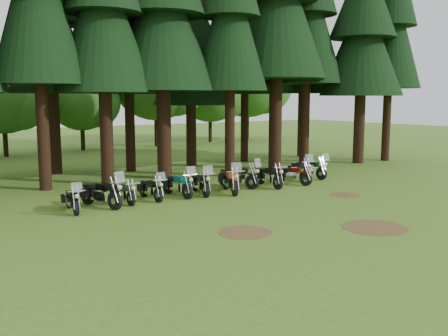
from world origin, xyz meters
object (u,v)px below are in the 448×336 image
at_px(motorcycle_5, 200,184).
at_px(motorcycle_7, 238,177).
at_px(motorcycle_6, 230,182).
at_px(motorcycle_2, 123,193).
at_px(motorcycle_8, 269,177).
at_px(motorcycle_0, 72,201).
at_px(motorcycle_3, 151,190).
at_px(motorcycle_10, 300,170).
at_px(motorcycle_11, 311,169).
at_px(motorcycle_1, 101,194).
at_px(motorcycle_9, 292,176).
at_px(motorcycle_4, 177,185).

distance_m(motorcycle_5, motorcycle_7, 2.48).
xyz_separation_m(motorcycle_6, motorcycle_7, (1.09, 0.85, -0.01)).
height_order(motorcycle_2, motorcycle_7, motorcycle_7).
height_order(motorcycle_6, motorcycle_8, motorcycle_6).
relative_size(motorcycle_0, motorcycle_2, 1.04).
height_order(motorcycle_3, motorcycle_10, motorcycle_10).
bearing_deg(motorcycle_2, motorcycle_11, 0.08).
bearing_deg(motorcycle_11, motorcycle_8, -170.12).
bearing_deg(motorcycle_2, motorcycle_1, -169.38).
bearing_deg(motorcycle_6, motorcycle_9, 21.65).
height_order(motorcycle_1, motorcycle_9, motorcycle_1).
distance_m(motorcycle_0, motorcycle_7, 8.41).
height_order(motorcycle_4, motorcycle_6, motorcycle_6).
relative_size(motorcycle_0, motorcycle_8, 0.89).
relative_size(motorcycle_4, motorcycle_10, 1.00).
bearing_deg(motorcycle_10, motorcycle_2, -159.97).
height_order(motorcycle_7, motorcycle_11, motorcycle_7).
distance_m(motorcycle_2, motorcycle_5, 3.66).
bearing_deg(motorcycle_3, motorcycle_2, 179.42).
bearing_deg(motorcycle_7, motorcycle_0, 165.94).
relative_size(motorcycle_6, motorcycle_9, 1.16).
bearing_deg(motorcycle_8, motorcycle_10, 22.35).
distance_m(motorcycle_2, motorcycle_9, 8.95).
bearing_deg(motorcycle_8, motorcycle_11, 20.27).
height_order(motorcycle_7, motorcycle_10, motorcycle_7).
relative_size(motorcycle_6, motorcycle_10, 1.03).
bearing_deg(motorcycle_0, motorcycle_5, 8.88).
bearing_deg(motorcycle_7, motorcycle_8, -44.10).
distance_m(motorcycle_5, motorcycle_9, 5.29).
bearing_deg(motorcycle_7, motorcycle_4, 165.51).
bearing_deg(motorcycle_1, motorcycle_4, -14.73).
bearing_deg(motorcycle_10, motorcycle_11, 24.31).
distance_m(motorcycle_0, motorcycle_1, 1.24).
bearing_deg(motorcycle_3, motorcycle_9, -3.70).
xyz_separation_m(motorcycle_5, motorcycle_7, (2.44, 0.41, 0.02)).
distance_m(motorcycle_0, motorcycle_2, 2.32).
height_order(motorcycle_2, motorcycle_3, motorcycle_3).
distance_m(motorcycle_3, motorcycle_11, 9.88).
bearing_deg(motorcycle_4, motorcycle_11, -1.06).
xyz_separation_m(motorcycle_2, motorcycle_5, (3.65, -0.19, 0.08)).
height_order(motorcycle_2, motorcycle_9, motorcycle_9).
height_order(motorcycle_5, motorcycle_7, motorcycle_7).
bearing_deg(motorcycle_6, motorcycle_4, -173.17).
height_order(motorcycle_7, motorcycle_9, motorcycle_7).
height_order(motorcycle_3, motorcycle_5, motorcycle_5).
relative_size(motorcycle_4, motorcycle_9, 1.13).
distance_m(motorcycle_4, motorcycle_10, 7.68).
relative_size(motorcycle_8, motorcycle_11, 1.00).
relative_size(motorcycle_0, motorcycle_10, 0.89).
distance_m(motorcycle_3, motorcycle_8, 6.25).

